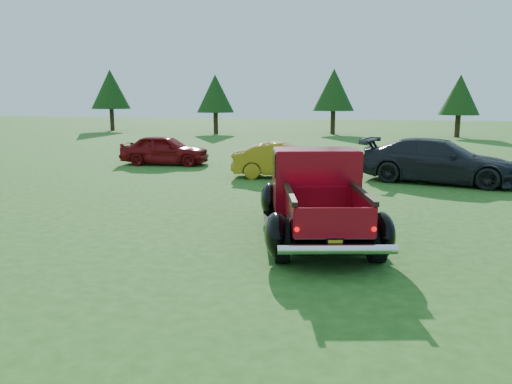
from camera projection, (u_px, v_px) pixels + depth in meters
ground at (260, 249)px, 8.99m from camera, size 120.00×120.00×0.00m
tree_far_west at (111, 89)px, 42.77m from camera, size 3.33×3.33×5.20m
tree_west at (215, 94)px, 39.11m from camera, size 2.94×2.94×4.60m
tree_mid_left at (334, 90)px, 38.43m from camera, size 3.20×3.20×5.00m
tree_mid_right at (460, 95)px, 35.05m from camera, size 2.82×2.82×4.40m
pickup_truck at (315, 194)px, 9.94m from camera, size 3.23×4.90×1.71m
show_car_red at (165, 150)px, 20.64m from camera, size 3.80×1.96×1.23m
show_car_yellow at (285, 160)px, 17.18m from camera, size 3.79×1.89×1.19m
show_car_grey at (438, 161)px, 16.14m from camera, size 5.17×2.91×1.42m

